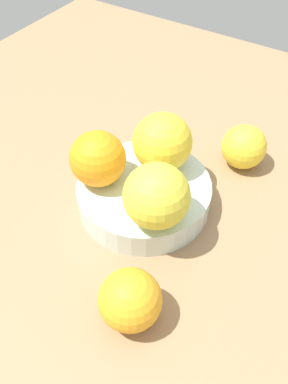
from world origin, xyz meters
The scene contains 7 objects.
ground_plane centered at (0.00, 0.00, -1.00)cm, with size 110.00×110.00×2.00cm, color #997551.
fruit_bowl centered at (0.00, 0.00, 1.91)cm, with size 19.09×19.09×4.03cm.
orange_in_bowl_0 centered at (4.78, -0.36, 8.26)cm, with size 8.48×8.48×8.48cm, color yellow.
orange_in_bowl_1 centered at (-2.51, 5.84, 7.91)cm, with size 7.77×7.77×7.77cm, color orange.
orange_in_bowl_2 centered at (-4.44, -4.63, 8.28)cm, with size 8.50×8.50×8.50cm, color yellow.
orange_loose_0 centered at (15.67, -8.52, 3.50)cm, with size 6.99×6.99×6.99cm, color yellow.
orange_loose_1 centered at (-15.84, -8.19, 3.65)cm, with size 7.29×7.29×7.29cm, color #F9A823.
Camera 1 is at (-34.49, -21.83, 45.58)cm, focal length 38.82 mm.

